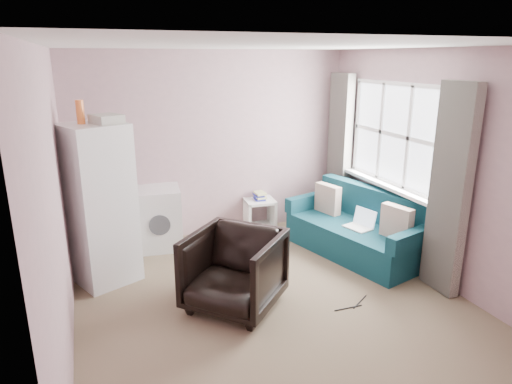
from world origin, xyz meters
TOP-DOWN VIEW (x-y plane):
  - room at (0.02, 0.01)m, footprint 3.84×4.24m
  - armchair at (-0.39, 0.06)m, footprint 1.15×1.15m
  - fridge at (-1.55, 1.13)m, footprint 0.79×0.79m
  - washing_machine at (-0.83, 1.83)m, footprint 0.62×0.62m
  - side_table at (0.61, 1.94)m, footprint 0.45×0.45m
  - sofa at (1.50, 0.75)m, footprint 1.27×1.96m
  - window_dressing at (1.78, 0.70)m, footprint 0.17×2.62m
  - floor_cables at (0.74, -0.36)m, footprint 0.46×0.18m

SIDE VIEW (x-z plane):
  - floor_cables at x=0.74m, z-range 0.00..0.01m
  - side_table at x=0.61m, z-range -0.02..0.55m
  - sofa at x=1.50m, z-range -0.11..0.70m
  - washing_machine at x=-0.83m, z-range 0.02..0.81m
  - armchair at x=-0.39m, z-range 0.00..0.86m
  - fridge at x=-1.55m, z-range -0.11..1.88m
  - window_dressing at x=1.78m, z-range 0.02..2.20m
  - room at x=0.02m, z-range -0.02..2.52m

